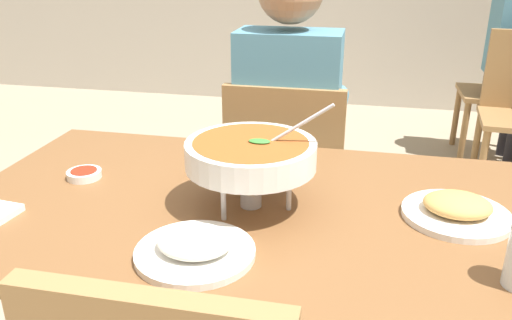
# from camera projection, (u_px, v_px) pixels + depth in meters

# --- Properties ---
(dining_table_main) EXTENTS (1.38, 0.82, 0.76)m
(dining_table_main) POSITION_uv_depth(u_px,v_px,m) (243.00, 243.00, 1.31)
(dining_table_main) COLOR brown
(dining_table_main) RESTS_ON ground_plane
(chair_diner_main) EXTENTS (0.44, 0.44, 0.90)m
(chair_diner_main) POSITION_uv_depth(u_px,v_px,m) (286.00, 181.00, 1.99)
(chair_diner_main) COLOR olive
(chair_diner_main) RESTS_ON ground_plane
(diner_main) EXTENTS (0.40, 0.45, 1.31)m
(diner_main) POSITION_uv_depth(u_px,v_px,m) (289.00, 119.00, 1.93)
(diner_main) COLOR #2D2D38
(diner_main) RESTS_ON ground_plane
(curry_bowl) EXTENTS (0.33, 0.30, 0.26)m
(curry_bowl) POSITION_uv_depth(u_px,v_px,m) (251.00, 155.00, 1.20)
(curry_bowl) COLOR silver
(curry_bowl) RESTS_ON dining_table_main
(rice_plate) EXTENTS (0.24, 0.24, 0.06)m
(rice_plate) POSITION_uv_depth(u_px,v_px,m) (195.00, 247.00, 1.04)
(rice_plate) COLOR white
(rice_plate) RESTS_ON dining_table_main
(appetizer_plate) EXTENTS (0.24, 0.24, 0.06)m
(appetizer_plate) POSITION_uv_depth(u_px,v_px,m) (457.00, 210.00, 1.18)
(appetizer_plate) COLOR white
(appetizer_plate) RESTS_ON dining_table_main
(sauce_dish) EXTENTS (0.09, 0.09, 0.02)m
(sauce_dish) POSITION_uv_depth(u_px,v_px,m) (84.00, 174.00, 1.39)
(sauce_dish) COLOR white
(sauce_dish) RESTS_ON dining_table_main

